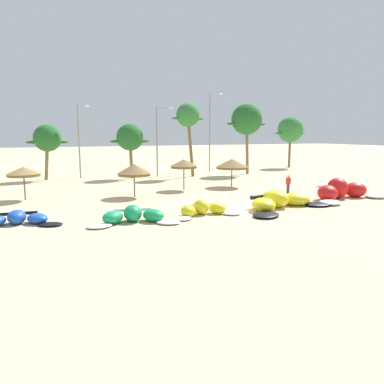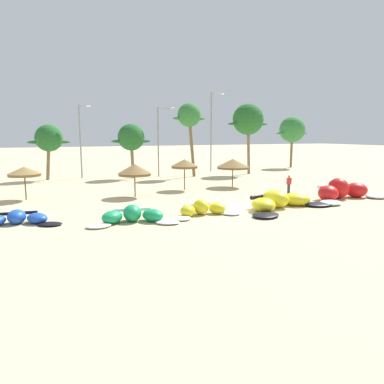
# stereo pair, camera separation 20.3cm
# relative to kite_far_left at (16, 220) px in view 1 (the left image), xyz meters

# --- Properties ---
(ground_plane) EXTENTS (260.00, 260.00, 0.00)m
(ground_plane) POSITION_rel_kite_far_left_xyz_m (13.48, -1.10, -0.31)
(ground_plane) COLOR beige
(kite_far_left) EXTENTS (5.20, 2.73, 0.80)m
(kite_far_left) POSITION_rel_kite_far_left_xyz_m (0.00, 0.00, 0.00)
(kite_far_left) COLOR black
(kite_far_left) RESTS_ON ground
(kite_left) EXTENTS (5.35, 3.01, 0.98)m
(kite_left) POSITION_rel_kite_far_left_xyz_m (6.09, -2.15, 0.07)
(kite_left) COLOR white
(kite_left) RESTS_ON ground
(kite_left_of_center) EXTENTS (4.74, 2.20, 0.96)m
(kite_left_of_center) POSITION_rel_kite_far_left_xyz_m (10.59, -2.06, 0.06)
(kite_left_of_center) COLOR white
(kite_left_of_center) RESTS_ON ground
(kite_center) EXTENTS (7.75, 4.64, 1.20)m
(kite_center) POSITION_rel_kite_far_left_xyz_m (16.32, -2.27, 0.15)
(kite_center) COLOR black
(kite_center) RESTS_ON ground
(kite_right_of_center) EXTENTS (7.47, 3.79, 1.60)m
(kite_right_of_center) POSITION_rel_kite_far_left_xyz_m (23.00, -1.31, 0.31)
(kite_right_of_center) COLOR white
(kite_right_of_center) RESTS_ON ground
(beach_umbrella_near_van) EXTENTS (2.51, 2.51, 2.55)m
(beach_umbrella_near_van) POSITION_rel_kite_far_left_xyz_m (0.56, 8.52, 1.88)
(beach_umbrella_near_van) COLOR brown
(beach_umbrella_near_van) RESTS_ON ground
(beach_umbrella_middle) EXTENTS (2.71, 2.71, 2.67)m
(beach_umbrella_middle) POSITION_rel_kite_far_left_xyz_m (8.60, 6.36, 1.88)
(beach_umbrella_middle) COLOR brown
(beach_umbrella_middle) RESTS_ON ground
(beach_umbrella_near_palms) EXTENTS (2.46, 2.46, 2.77)m
(beach_umbrella_near_palms) POSITION_rel_kite_far_left_xyz_m (13.73, 8.22, 2.06)
(beach_umbrella_near_palms) COLOR brown
(beach_umbrella_near_palms) RESTS_ON ground
(beach_umbrella_outermost) EXTENTS (3.11, 3.11, 2.68)m
(beach_umbrella_outermost) POSITION_rel_kite_far_left_xyz_m (18.66, 8.10, 1.90)
(beach_umbrella_outermost) COLOR brown
(beach_umbrella_outermost) RESTS_ON ground
(person_near_kites) EXTENTS (0.36, 0.24, 1.62)m
(person_near_kites) POSITION_rel_kite_far_left_xyz_m (20.63, 2.20, 0.51)
(person_near_kites) COLOR #383842
(person_near_kites) RESTS_ON ground
(palm_left) EXTENTS (4.43, 2.96, 6.05)m
(palm_left) POSITION_rel_kite_far_left_xyz_m (3.19, 21.31, 4.19)
(palm_left) COLOR #7F6647
(palm_left) RESTS_ON ground
(palm_left_of_gap) EXTENTS (4.53, 3.02, 6.15)m
(palm_left_of_gap) POSITION_rel_kite_far_left_xyz_m (11.77, 19.02, 4.27)
(palm_left_of_gap) COLOR #7F6647
(palm_left_of_gap) RESTS_ON ground
(palm_center_left) EXTENTS (4.10, 2.73, 8.54)m
(palm_center_left) POSITION_rel_kite_far_left_xyz_m (18.36, 17.65, 6.71)
(palm_center_left) COLOR brown
(palm_center_left) RESTS_ON ground
(palm_center_right) EXTENTS (5.76, 3.84, 8.73)m
(palm_center_right) POSITION_rel_kite_far_left_xyz_m (26.33, 17.58, 6.44)
(palm_center_right) COLOR #7F6647
(palm_center_right) RESTS_ON ground
(palm_right_of_gap) EXTENTS (5.71, 3.81, 7.56)m
(palm_right_of_gap) POSITION_rel_kite_far_left_xyz_m (37.32, 22.63, 5.30)
(palm_right_of_gap) COLOR brown
(palm_right_of_gap) RESTS_ON ground
(lamppost_west_center) EXTENTS (1.39, 0.24, 8.26)m
(lamppost_west_center) POSITION_rel_kite_far_left_xyz_m (6.64, 21.39, 4.31)
(lamppost_west_center) COLOR gray
(lamppost_west_center) RESTS_ON ground
(lamppost_east_center) EXTENTS (2.15, 0.24, 8.14)m
(lamppost_east_center) POSITION_rel_kite_far_left_xyz_m (15.28, 19.26, 4.33)
(lamppost_east_center) COLOR gray
(lamppost_east_center) RESTS_ON ground
(lamppost_east) EXTENTS (2.01, 0.24, 10.41)m
(lamppost_east) POSITION_rel_kite_far_left_xyz_m (23.71, 22.25, 5.47)
(lamppost_east) COLOR gray
(lamppost_east) RESTS_ON ground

